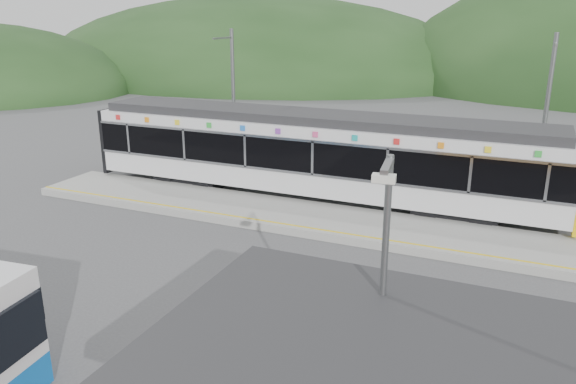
% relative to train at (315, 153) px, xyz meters
% --- Properties ---
extents(ground, '(120.00, 120.00, 0.00)m').
position_rel_train_xyz_m(ground, '(1.73, -6.00, -2.06)').
color(ground, '#4C4C4F').
rests_on(ground, ground).
extents(hills, '(146.00, 149.00, 26.00)m').
position_rel_train_xyz_m(hills, '(7.92, -0.71, -2.06)').
color(hills, '#1E3D19').
rests_on(hills, ground).
extents(platform, '(26.00, 3.20, 0.30)m').
position_rel_train_xyz_m(platform, '(1.73, -2.70, -1.91)').
color(platform, '#9E9E99').
rests_on(platform, ground).
extents(yellow_line, '(26.00, 0.10, 0.01)m').
position_rel_train_xyz_m(yellow_line, '(1.73, -4.00, -1.76)').
color(yellow_line, yellow).
rests_on(yellow_line, platform).
extents(train, '(20.44, 3.01, 3.74)m').
position_rel_train_xyz_m(train, '(0.00, 0.00, 0.00)').
color(train, black).
rests_on(train, ground).
extents(catenary_mast_west, '(0.18, 1.80, 7.00)m').
position_rel_train_xyz_m(catenary_mast_west, '(-5.27, 2.56, 1.58)').
color(catenary_mast_west, slate).
rests_on(catenary_mast_west, ground).
extents(catenary_mast_east, '(0.18, 1.80, 7.00)m').
position_rel_train_xyz_m(catenary_mast_east, '(8.73, 2.56, 1.58)').
color(catenary_mast_east, slate).
rests_on(catenary_mast_east, ground).
extents(lamp_post, '(0.37, 1.00, 5.50)m').
position_rel_train_xyz_m(lamp_post, '(6.19, -13.03, 1.23)').
color(lamp_post, slate).
rests_on(lamp_post, ground).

